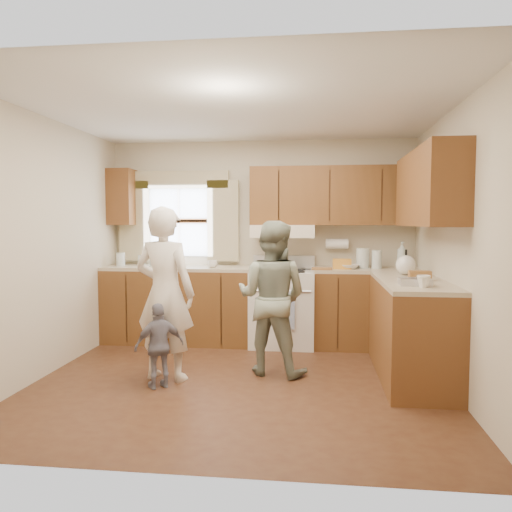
# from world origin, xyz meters

# --- Properties ---
(room) EXTENTS (3.80, 3.80, 3.80)m
(room) POSITION_xyz_m (0.00, 0.00, 1.25)
(room) COLOR #422214
(room) RESTS_ON ground
(kitchen_fixtures) EXTENTS (3.80, 2.25, 2.15)m
(kitchen_fixtures) POSITION_xyz_m (0.61, 1.08, 0.84)
(kitchen_fixtures) COLOR #3E240D
(kitchen_fixtures) RESTS_ON ground
(stove) EXTENTS (0.76, 0.67, 1.07)m
(stove) POSITION_xyz_m (0.30, 1.44, 0.47)
(stove) COLOR silver
(stove) RESTS_ON ground
(woman_left) EXTENTS (0.66, 0.51, 1.63)m
(woman_left) POSITION_xyz_m (-0.72, -0.00, 0.82)
(woman_left) COLOR white
(woman_left) RESTS_ON ground
(woman_right) EXTENTS (0.86, 0.75, 1.50)m
(woman_right) POSITION_xyz_m (0.27, 0.31, 0.75)
(woman_right) COLOR #29422F
(woman_right) RESTS_ON ground
(child) EXTENTS (0.48, 0.41, 0.77)m
(child) POSITION_xyz_m (-0.69, -0.26, 0.38)
(child) COLOR gray
(child) RESTS_ON ground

